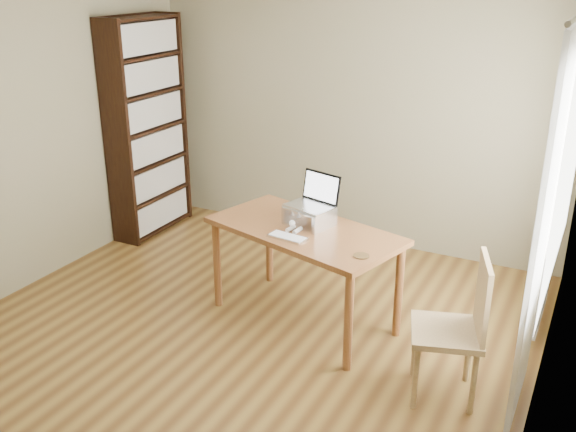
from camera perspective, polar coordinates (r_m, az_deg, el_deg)
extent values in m
cube|color=#563616|center=(4.64, -5.54, -11.69)|extent=(4.00, 4.50, 0.02)
cube|color=#857F5A|center=(6.03, 5.71, 9.67)|extent=(4.00, 0.02, 2.60)
cube|color=#857F5A|center=(3.47, 22.92, -0.91)|extent=(0.02, 4.50, 2.60)
cube|color=white|center=(4.20, 23.78, 4.14)|extent=(0.01, 1.80, 1.40)
cube|color=black|center=(6.09, -14.99, 6.75)|extent=(0.30, 0.04, 2.10)
cube|color=black|center=(6.74, -10.14, 8.50)|extent=(0.30, 0.04, 2.10)
cube|color=black|center=(6.50, -13.42, 7.78)|extent=(0.02, 0.90, 2.10)
cube|color=black|center=(6.72, -11.77, -0.80)|extent=(0.30, 0.84, 0.02)
cube|color=black|center=(6.64, -11.67, 0.51)|extent=(0.20, 0.78, 0.28)
cube|color=black|center=(6.60, -11.99, 1.93)|extent=(0.30, 0.84, 0.03)
cube|color=black|center=(6.53, -11.89, 3.30)|extent=(0.20, 0.78, 0.28)
cube|color=black|center=(6.50, -12.22, 4.76)|extent=(0.30, 0.84, 0.02)
cube|color=black|center=(6.43, -12.12, 6.18)|extent=(0.20, 0.78, 0.28)
cube|color=black|center=(6.41, -12.45, 7.67)|extent=(0.30, 0.84, 0.02)
cube|color=black|center=(6.35, -12.36, 9.14)|extent=(0.20, 0.78, 0.28)
cube|color=black|center=(6.34, -12.70, 10.66)|extent=(0.30, 0.84, 0.02)
cube|color=black|center=(6.29, -12.61, 12.16)|extent=(0.20, 0.78, 0.28)
cube|color=black|center=(6.29, -12.95, 13.69)|extent=(0.30, 0.84, 0.02)
cube|color=black|center=(6.25, -12.87, 15.23)|extent=(0.20, 0.78, 0.28)
cube|color=black|center=(6.26, -13.22, 16.77)|extent=(0.30, 0.84, 0.03)
cube|color=silver|center=(3.76, 21.62, -1.50)|extent=(0.03, 0.70, 2.20)
cube|color=silver|center=(4.80, 23.18, 3.09)|extent=(0.03, 0.70, 2.20)
cube|color=brown|center=(4.63, 1.46, -1.32)|extent=(1.54, 1.05, 0.04)
cylinder|color=brown|center=(5.29, -3.48, -2.75)|extent=(0.06, 0.06, 0.71)
cylinder|color=brown|center=(4.82, 9.86, -5.56)|extent=(0.06, 0.06, 0.71)
cylinder|color=brown|center=(4.85, -6.97, -5.24)|extent=(0.06, 0.06, 0.71)
cylinder|color=brown|center=(4.33, 7.47, -8.71)|extent=(0.06, 0.06, 0.71)
cube|color=silver|center=(4.72, 0.31, 0.22)|extent=(0.03, 0.25, 0.12)
cube|color=silver|center=(4.61, 3.53, -0.37)|extent=(0.03, 0.25, 0.12)
cube|color=silver|center=(4.64, 1.91, 0.69)|extent=(0.32, 0.25, 0.01)
cube|color=silver|center=(4.64, 1.91, 0.85)|extent=(0.38, 0.31, 0.02)
cube|color=black|center=(4.71, 2.62, 2.67)|extent=(0.33, 0.13, 0.22)
cube|color=white|center=(4.71, 2.59, 2.65)|extent=(0.30, 0.12, 0.19)
cube|color=silver|center=(4.44, -0.04, -1.90)|extent=(0.29, 0.15, 0.02)
cube|color=white|center=(4.44, -0.04, -1.80)|extent=(0.27, 0.13, 0.00)
cylinder|color=brown|center=(4.21, 6.54, -3.53)|extent=(0.11, 0.11, 0.01)
ellipsoid|color=#4A443A|center=(4.70, 1.84, 0.16)|extent=(0.17, 0.39, 0.13)
ellipsoid|color=#4A443A|center=(4.79, 2.40, 0.53)|extent=(0.15, 0.16, 0.12)
ellipsoid|color=#4A443A|center=(4.53, 0.81, -0.37)|extent=(0.10, 0.10, 0.09)
ellipsoid|color=white|center=(4.57, 1.03, -0.62)|extent=(0.09, 0.09, 0.08)
sphere|color=white|center=(4.50, 0.61, -0.70)|extent=(0.04, 0.04, 0.04)
cone|color=#4A443A|center=(4.53, 0.53, 0.22)|extent=(0.03, 0.04, 0.04)
cone|color=#4A443A|center=(4.50, 1.16, 0.11)|extent=(0.03, 0.04, 0.04)
cylinder|color=white|center=(4.56, 0.41, -1.19)|extent=(0.03, 0.09, 0.03)
cylinder|color=white|center=(4.53, 1.09, -1.32)|extent=(0.03, 0.09, 0.03)
cylinder|color=#4A443A|center=(4.79, 3.47, -0.03)|extent=(0.14, 0.21, 0.03)
cube|color=tan|center=(4.06, 13.88, -9.99)|extent=(0.52, 0.52, 0.04)
cylinder|color=tan|center=(4.07, 10.65, -13.32)|extent=(0.04, 0.04, 0.45)
cylinder|color=tan|center=(4.01, 15.38, -14.34)|extent=(0.04, 0.04, 0.45)
cylinder|color=tan|center=(4.34, 11.98, -11.00)|extent=(0.04, 0.04, 0.45)
cylinder|color=tan|center=(4.29, 16.39, -11.90)|extent=(0.04, 0.04, 0.45)
cube|color=tan|center=(3.91, 16.89, -7.42)|extent=(0.15, 0.39, 0.50)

